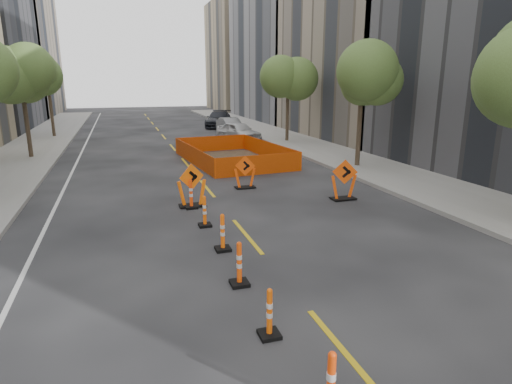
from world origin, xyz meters
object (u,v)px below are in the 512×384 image
object	(u,v)px
chevron_sign_right	(344,180)
parked_car_mid	(230,126)
channelizer_4	(223,232)
chevron_sign_left	(192,185)
parked_car_far	(219,119)
chevron_sign_center	(245,172)
parked_car_near	(239,131)
channelizer_3	(239,264)
channelizer_5	(205,211)
channelizer_2	(269,313)
channelizer_6	(191,194)

from	to	relation	value
chevron_sign_right	parked_car_mid	xyz separation A→B (m)	(1.09, 21.86, -0.12)
channelizer_4	chevron_sign_left	distance (m)	4.39
parked_car_far	chevron_sign_center	bearing A→B (deg)	-79.92
channelizer_4	chevron_sign_right	size ratio (longest dim) A/B	0.66
channelizer_4	chevron_sign_center	bearing A→B (deg)	68.82
parked_car_near	channelizer_4	bearing A→B (deg)	-126.76
channelizer_4	chevron_sign_center	world-z (taller)	chevron_sign_center
channelizer_3	channelizer_5	world-z (taller)	channelizer_3
chevron_sign_left	chevron_sign_right	size ratio (longest dim) A/B	1.01
parked_car_near	channelizer_2	bearing A→B (deg)	-124.40
channelizer_4	channelizer_5	xyz separation A→B (m)	(-0.09, 2.09, -0.02)
channelizer_5	parked_car_mid	xyz separation A→B (m)	(6.77, 23.32, 0.17)
channelizer_4	chevron_sign_right	xyz separation A→B (m)	(5.59, 3.55, 0.27)
chevron_sign_center	parked_car_far	world-z (taller)	parked_car_far
chevron_sign_left	parked_car_mid	size ratio (longest dim) A/B	0.39
chevron_sign_left	chevron_sign_center	bearing A→B (deg)	19.20
channelizer_3	parked_car_mid	world-z (taller)	parked_car_mid
channelizer_2	channelizer_3	size ratio (longest dim) A/B	0.91
channelizer_4	chevron_sign_center	xyz separation A→B (m)	(2.49, 6.43, 0.19)
chevron_sign_right	parked_car_near	xyz separation A→B (m)	(0.52, 17.13, -0.07)
channelizer_5	parked_car_near	bearing A→B (deg)	71.57
channelizer_5	chevron_sign_right	world-z (taller)	chevron_sign_right
channelizer_4	parked_car_mid	size ratio (longest dim) A/B	0.26
channelizer_2	parked_car_near	size ratio (longest dim) A/B	0.22
chevron_sign_center	parked_car_mid	bearing A→B (deg)	101.92
channelizer_6	parked_car_near	world-z (taller)	parked_car_near
channelizer_6	parked_car_near	size ratio (longest dim) A/B	0.25
channelizer_3	chevron_sign_left	size ratio (longest dim) A/B	0.65
chevron_sign_left	channelizer_6	bearing A→B (deg)	-127.97
parked_car_mid	parked_car_far	xyz separation A→B (m)	(0.18, 5.30, 0.11)
channelizer_2	chevron_sign_center	size ratio (longest dim) A/B	0.67
channelizer_5	parked_car_far	bearing A→B (deg)	76.35
chevron_sign_center	parked_car_mid	world-z (taller)	chevron_sign_center
channelizer_3	channelizer_6	xyz separation A→B (m)	(-0.06, 6.27, 0.02)
channelizer_4	channelizer_2	bearing A→B (deg)	-91.81
channelizer_5	channelizer_6	bearing A→B (deg)	92.36
channelizer_4	parked_car_mid	world-z (taller)	parked_car_mid
chevron_sign_center	chevron_sign_right	world-z (taller)	chevron_sign_right
channelizer_6	channelizer_2	bearing A→B (deg)	-89.72
chevron_sign_right	channelizer_3	bearing A→B (deg)	-111.33
channelizer_4	parked_car_mid	xyz separation A→B (m)	(6.68, 25.41, 0.15)
channelizer_6	parked_car_mid	world-z (taller)	parked_car_mid
chevron_sign_left	parked_car_far	bearing A→B (deg)	56.09
channelizer_2	channelizer_4	size ratio (longest dim) A/B	0.92
channelizer_6	chevron_sign_right	bearing A→B (deg)	-6.17
chevron_sign_right	channelizer_4	bearing A→B (deg)	-123.58
chevron_sign_center	parked_car_far	xyz separation A→B (m)	(4.38, 24.29, 0.08)
channelizer_4	parked_car_near	xyz separation A→B (m)	(6.11, 20.68, 0.20)
channelizer_2	chevron_sign_left	world-z (taller)	chevron_sign_left
parked_car_far	channelizer_5	bearing A→B (deg)	-83.36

